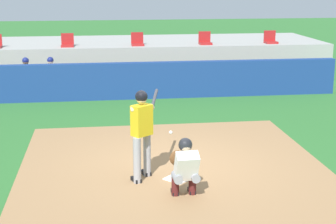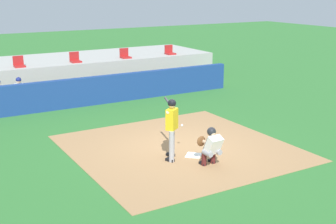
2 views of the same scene
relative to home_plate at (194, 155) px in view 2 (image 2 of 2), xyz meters
name	(u,v)px [view 2 (image 2 of 2)]	position (x,y,z in m)	size (l,w,h in m)	color
ground_plane	(179,148)	(0.00, 0.80, -0.02)	(80.00, 80.00, 0.00)	#2D6B2D
dirt_infield	(179,148)	(0.00, 0.80, -0.02)	(6.40, 6.40, 0.01)	#9E754C
home_plate	(194,155)	(0.00, 0.00, 0.00)	(0.44, 0.44, 0.02)	white
batter_at_plate	(172,125)	(-0.69, 0.12, 1.01)	(0.69, 1.37, 1.80)	#99999E
catcher_crouched	(211,145)	(-0.02, -0.87, 0.59)	(0.49, 1.78, 1.13)	gray
dugout_wall	(99,90)	(0.00, 7.30, 0.58)	(13.00, 0.30, 1.20)	navy
dugout_bench	(91,94)	(0.00, 8.30, 0.20)	(11.80, 0.44, 0.45)	olive
dugout_player_1	(20,93)	(-3.09, 8.14, 0.65)	(0.49, 0.70, 1.30)	#939399
stands_platform	(66,72)	(0.00, 11.70, 0.68)	(15.00, 4.40, 1.40)	#9E9E99
stadium_seat_1	(19,64)	(-2.60, 10.18, 1.51)	(0.46, 0.46, 0.48)	#A51E1E
stadium_seat_2	(75,59)	(0.00, 10.18, 1.51)	(0.46, 0.46, 0.48)	#A51E1E
stadium_seat_3	(125,55)	(2.60, 10.18, 1.51)	(0.46, 0.46, 0.48)	#A51E1E
stadium_seat_4	(170,52)	(5.20, 10.18, 1.51)	(0.46, 0.46, 0.48)	#A51E1E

